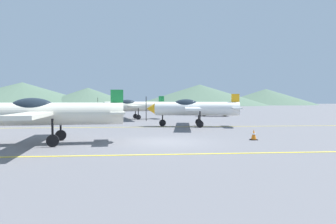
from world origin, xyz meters
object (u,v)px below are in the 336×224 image
object	(u,v)px
airplane_near	(46,113)
car_sedan	(215,110)
traffic_cone_front	(254,135)
airplane_far	(132,106)
airplane_mid	(193,108)

from	to	relation	value
airplane_near	car_sedan	xyz separation A→B (m)	(15.07, 25.74, -0.70)
airplane_near	traffic_cone_front	xyz separation A→B (m)	(10.95, 0.50, -1.26)
airplane_near	airplane_far	size ratio (longest dim) A/B	1.00
airplane_near	traffic_cone_front	bearing A→B (deg)	2.61
airplane_far	airplane_near	bearing A→B (deg)	-100.54
airplane_near	airplane_far	bearing A→B (deg)	79.46
airplane_near	airplane_mid	bearing A→B (deg)	45.66
airplane_mid	car_sedan	xyz separation A→B (m)	(5.96, 16.42, -0.70)
airplane_near	traffic_cone_front	size ratio (longest dim) A/B	15.57
airplane_near	car_sedan	bearing A→B (deg)	59.65
airplane_near	airplane_mid	xyz separation A→B (m)	(9.10, 9.32, 0.00)
airplane_mid	traffic_cone_front	world-z (taller)	airplane_mid
car_sedan	airplane_near	bearing A→B (deg)	-120.35
traffic_cone_front	airplane_far	bearing A→B (deg)	110.68
airplane_far	car_sedan	distance (m)	12.88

